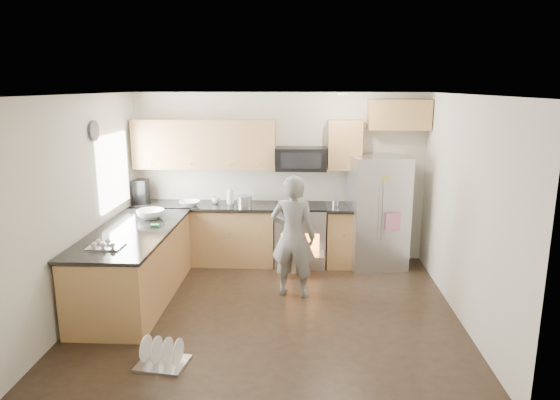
# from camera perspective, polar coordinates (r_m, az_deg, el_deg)

# --- Properties ---
(ground) EXTENTS (4.50, 4.50, 0.00)m
(ground) POSITION_cam_1_polar(r_m,az_deg,el_deg) (6.28, -1.14, -12.49)
(ground) COLOR black
(ground) RESTS_ON ground
(room_shell) EXTENTS (4.54, 4.04, 2.62)m
(room_shell) POSITION_cam_1_polar(r_m,az_deg,el_deg) (5.78, -1.57, 2.76)
(room_shell) COLOR beige
(room_shell) RESTS_ON ground
(back_cabinet_run) EXTENTS (4.45, 0.64, 2.50)m
(back_cabinet_run) POSITION_cam_1_polar(r_m,az_deg,el_deg) (7.67, -4.66, -0.15)
(back_cabinet_run) COLOR #A07140
(back_cabinet_run) RESTS_ON ground
(peninsula) EXTENTS (0.96, 2.36, 1.04)m
(peninsula) POSITION_cam_1_polar(r_m,az_deg,el_deg) (6.68, -16.28, -7.13)
(peninsula) COLOR #A07140
(peninsula) RESTS_ON ground
(stove_range) EXTENTS (0.76, 0.97, 1.79)m
(stove_range) POSITION_cam_1_polar(r_m,az_deg,el_deg) (7.62, 2.35, -2.43)
(stove_range) COLOR #B7B7BC
(stove_range) RESTS_ON ground
(refrigerator) EXTENTS (0.93, 0.78, 1.69)m
(refrigerator) POSITION_cam_1_polar(r_m,az_deg,el_deg) (7.61, 11.06, -1.37)
(refrigerator) COLOR #B7B7BC
(refrigerator) RESTS_ON ground
(person) EXTENTS (0.65, 0.49, 1.60)m
(person) POSITION_cam_1_polar(r_m,az_deg,el_deg) (6.44, 1.52, -4.17)
(person) COLOR gray
(person) RESTS_ON ground
(dish_rack) EXTENTS (0.52, 0.44, 0.29)m
(dish_rack) POSITION_cam_1_polar(r_m,az_deg,el_deg) (5.29, -13.30, -17.11)
(dish_rack) COLOR #B7B7BC
(dish_rack) RESTS_ON ground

